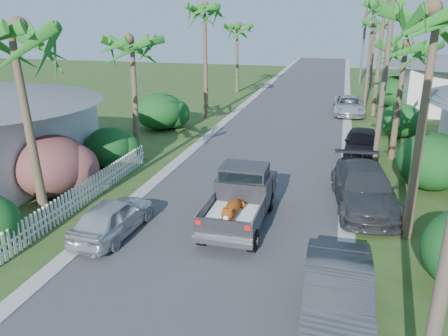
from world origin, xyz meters
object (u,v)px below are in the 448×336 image
(parked_car_rf, at_px, (362,143))
(palm_r_d, at_px, (376,22))
(parked_car_rd, at_px, (349,106))
(palm_l_a, at_px, (14,28))
(parked_car_rm, at_px, (364,188))
(palm_r_b, at_px, (406,44))
(parked_car_rn, at_px, (337,298))
(palm_l_d, at_px, (237,25))
(palm_l_c, at_px, (205,6))
(palm_l_b, at_px, (131,40))
(utility_pole_c, at_px, (370,52))
(parked_car_ln, at_px, (113,218))
(utility_pole_d, at_px, (364,42))
(palm_r_a, at_px, (439,10))
(pickup_truck, at_px, (242,195))
(utility_pole_b, at_px, (385,76))
(palm_r_c, at_px, (385,4))

(parked_car_rf, bearing_deg, palm_r_d, 89.25)
(parked_car_rd, height_order, palm_l_a, palm_l_a)
(parked_car_rm, distance_m, palm_r_b, 8.80)
(parked_car_rn, xyz_separation_m, palm_r_b, (2.58, 14.54, 5.18))
(palm_l_a, bearing_deg, palm_l_d, 90.55)
(palm_l_c, distance_m, palm_r_b, 14.55)
(parked_car_rd, xyz_separation_m, palm_l_c, (-10.34, -4.04, 7.22))
(parked_car_rf, bearing_deg, palm_r_b, 2.68)
(palm_l_b, relative_size, utility_pole_c, 0.82)
(parked_car_rd, xyz_separation_m, parked_car_ln, (-7.94, -22.70, -0.04))
(palm_l_b, bearing_deg, utility_pole_d, 68.20)
(palm_r_a, bearing_deg, pickup_truck, -176.99)
(parked_car_ln, height_order, utility_pole_b, utility_pole_b)
(palm_r_a, distance_m, utility_pole_d, 37.11)
(parked_car_rf, bearing_deg, parked_car_ln, -123.73)
(parked_car_rf, relative_size, palm_l_b, 0.60)
(utility_pole_d, bearing_deg, palm_r_c, -87.98)
(parked_car_rm, height_order, palm_r_d, palm_r_d)
(parked_car_rm, xyz_separation_m, palm_l_b, (-11.70, 3.94, 5.34))
(palm_l_a, xyz_separation_m, palm_r_d, (12.70, 37.00, -0.20))
(parked_car_rn, distance_m, utility_pole_d, 42.74)
(parked_car_rd, bearing_deg, palm_r_a, -86.72)
(utility_pole_c, xyz_separation_m, utility_pole_d, (0.00, 15.00, 0.00))
(pickup_truck, bearing_deg, palm_l_a, -158.02)
(palm_l_d, distance_m, utility_pole_b, 24.31)
(palm_l_c, height_order, utility_pole_d, palm_l_c)
(parked_car_rf, distance_m, parked_car_ln, 14.49)
(palm_l_b, bearing_deg, palm_r_b, 12.62)
(parked_car_rm, relative_size, utility_pole_b, 0.62)
(utility_pole_d, bearing_deg, palm_r_d, -73.30)
(pickup_truck, relative_size, utility_pole_b, 0.57)
(palm_r_d, bearing_deg, parked_car_rf, -93.43)
(palm_r_c, bearing_deg, pickup_truck, -105.75)
(parked_car_rn, relative_size, palm_l_b, 0.63)
(palm_r_d, relative_size, utility_pole_b, 0.89)
(palm_l_b, distance_m, palm_r_c, 19.21)
(parked_car_rn, distance_m, parked_car_rd, 25.58)
(palm_r_a, relative_size, utility_pole_c, 0.97)
(palm_l_a, height_order, palm_r_d, palm_l_a)
(palm_l_d, distance_m, utility_pole_c, 13.63)
(parked_car_rf, relative_size, palm_l_a, 0.54)
(pickup_truck, distance_m, palm_l_d, 29.65)
(pickup_truck, height_order, palm_l_b, palm_l_b)
(pickup_truck, relative_size, palm_r_c, 0.54)
(parked_car_rf, relative_size, palm_l_c, 0.48)
(parked_car_ln, distance_m, palm_r_c, 25.79)
(parked_car_rn, height_order, palm_r_b, palm_r_b)
(parked_car_rm, height_order, parked_car_rf, parked_car_rm)
(parked_car_rm, relative_size, palm_l_a, 0.68)
(parked_car_rn, height_order, parked_car_ln, parked_car_rn)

